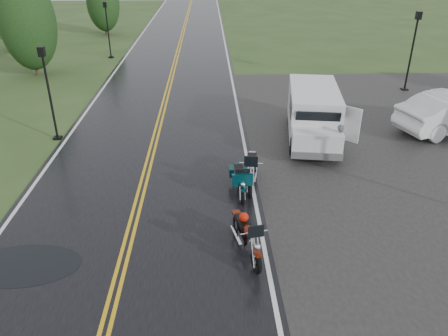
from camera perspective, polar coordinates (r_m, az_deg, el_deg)
name	(u,v)px	position (r m, az deg, el deg)	size (l,w,h in m)	color
ground	(131,231)	(13.23, -12.01, -8.04)	(120.00, 120.00, 0.00)	#2D471E
road	(162,113)	(22.08, -8.11, 7.11)	(8.00, 100.00, 0.04)	black
parking_pad	(424,152)	(19.39, 24.66, 1.86)	(14.00, 24.00, 0.03)	black
motorcycle_red	(257,253)	(11.09, 4.28, -10.97)	(0.82, 2.24, 1.33)	#5A180A
motorcycle_teal	(243,189)	(13.81, 2.44, -2.78)	(0.75, 2.05, 1.21)	#053137
motorcycle_silver	(250,180)	(14.13, 3.47, -1.57)	(0.88, 2.42, 1.43)	#989A9F
van_white	(295,130)	(17.18, 9.20, 4.92)	(2.08, 5.55, 2.18)	silver
person_at_van	(338,144)	(17.16, 14.68, 3.09)	(0.55, 0.36, 1.50)	#535358
lamp_post_near_left	(50,94)	(19.60, -21.83, 8.91)	(0.34, 0.34, 3.97)	black
lamp_post_far_left	(108,30)	(34.04, -14.91, 17.00)	(0.34, 0.34, 3.97)	black
lamp_post_far_right	(412,52)	(27.12, 23.31, 13.76)	(0.38, 0.38, 4.38)	black
tree_left_mid	(29,33)	(30.60, -24.08, 15.84)	(3.40, 3.40, 5.30)	#1E3D19
tree_left_far	(104,9)	(43.58, -15.44, 19.36)	(2.93, 2.93, 4.51)	#1E3D19
pine_left_far	(7,9)	(39.17, -26.51, 18.12)	(3.00, 3.00, 6.24)	#1E3D19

